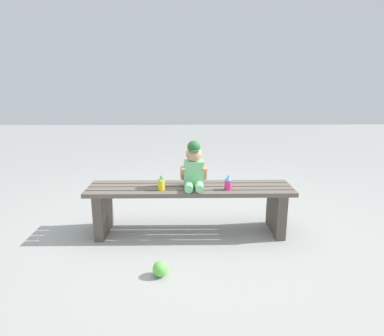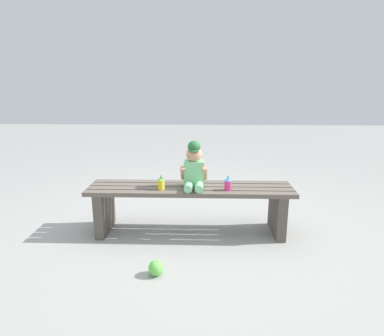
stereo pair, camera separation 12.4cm
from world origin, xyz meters
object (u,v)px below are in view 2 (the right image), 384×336
object	(u,v)px
child_figure	(194,167)
sippy_cup_left	(161,183)
toy_ball	(156,268)
park_bench	(190,200)
sippy_cup_right	(228,183)

from	to	relation	value
child_figure	sippy_cup_left	distance (m)	0.31
child_figure	toy_ball	distance (m)	0.92
park_bench	sippy_cup_left	size ratio (longest dim) A/B	14.35
park_bench	sippy_cup_right	bearing A→B (deg)	-15.61
sippy_cup_right	park_bench	bearing A→B (deg)	164.39
sippy_cup_right	toy_ball	bearing A→B (deg)	-130.67
park_bench	toy_ball	xyz separation A→B (m)	(-0.21, -0.71, -0.24)
toy_ball	sippy_cup_left	bearing A→B (deg)	92.85
park_bench	child_figure	distance (m)	0.31
sippy_cup_right	child_figure	bearing A→B (deg)	164.55
sippy_cup_left	toy_ball	xyz separation A→B (m)	(0.03, -0.62, -0.43)
park_bench	child_figure	xyz separation A→B (m)	(0.03, -0.01, 0.31)
park_bench	sippy_cup_right	distance (m)	0.38
child_figure	toy_ball	world-z (taller)	child_figure
child_figure	sippy_cup_right	distance (m)	0.32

